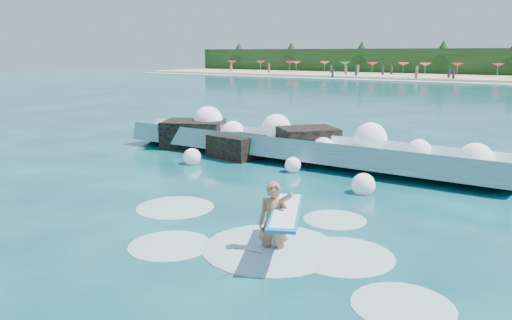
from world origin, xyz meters
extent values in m
plane|color=#082F40|center=(0.00, 0.00, 0.00)|extent=(200.00, 200.00, 0.00)
cube|color=silver|center=(0.00, 67.00, 0.04)|extent=(140.00, 5.00, 0.08)
cube|color=teal|center=(-0.23, 7.37, 0.40)|extent=(16.07, 2.45, 1.34)
cube|color=white|center=(-0.23, 8.17, 0.80)|extent=(16.07, 1.13, 0.63)
cube|color=black|center=(-5.58, 7.39, 0.50)|extent=(3.25, 2.94, 1.44)
cube|color=black|center=(-2.58, 6.59, 0.39)|extent=(2.16, 1.77, 1.11)
cube|color=black|center=(0.12, 7.79, 0.54)|extent=(2.79, 2.83, 1.55)
imported|color=#966846|center=(3.99, -1.02, 0.62)|extent=(0.80, 0.67, 1.88)
cube|color=#0C7CCE|center=(4.27, -0.97, 0.94)|extent=(1.65, 2.57, 0.06)
cube|color=white|center=(4.27, -0.97, 0.96)|extent=(1.46, 2.33, 0.06)
cylinder|color=black|center=(4.17, -2.22, 0.45)|extent=(0.01, 0.91, 0.43)
sphere|color=white|center=(-7.01, 7.02, 0.68)|extent=(0.94, 0.94, 0.94)
sphere|color=white|center=(-5.21, 8.01, 1.17)|extent=(1.34, 1.34, 1.34)
sphere|color=white|center=(-3.47, 7.59, 0.79)|extent=(1.08, 1.08, 1.08)
sphere|color=white|center=(-1.53, 8.04, 1.10)|extent=(1.26, 1.26, 1.26)
sphere|color=white|center=(1.06, 7.28, 0.68)|extent=(0.82, 0.82, 0.82)
sphere|color=white|center=(2.72, 7.83, 1.11)|extent=(1.22, 1.22, 1.22)
sphere|color=white|center=(4.59, 7.63, 0.87)|extent=(0.86, 0.86, 0.86)
sphere|color=white|center=(6.51, 7.28, 0.85)|extent=(1.13, 1.13, 1.13)
sphere|color=white|center=(-3.28, 4.63, 0.26)|extent=(0.70, 0.70, 0.70)
sphere|color=white|center=(0.66, 5.66, 0.26)|extent=(0.59, 0.59, 0.59)
sphere|color=white|center=(3.85, 4.47, 0.25)|extent=(0.74, 0.74, 0.74)
ellipsoid|color=silver|center=(3.85, -0.92, 0.00)|extent=(3.13, 3.13, 0.16)
ellipsoid|color=silver|center=(1.87, -2.05, 0.00)|extent=(1.91, 1.91, 0.10)
ellipsoid|color=silver|center=(5.36, -0.43, 0.00)|extent=(2.26, 2.26, 0.11)
ellipsoid|color=silver|center=(0.02, 0.10, 0.00)|extent=(2.21, 2.21, 0.11)
ellipsoid|color=silver|center=(4.20, 1.65, 0.00)|extent=(1.67, 1.67, 0.08)
ellipsoid|color=silver|center=(7.12, -1.83, 0.00)|extent=(1.81, 1.81, 0.09)
cone|color=red|center=(-55.67, 77.82, 2.25)|extent=(2.00, 2.00, 0.50)
cone|color=red|center=(-49.23, 79.09, 2.25)|extent=(2.00, 2.00, 0.50)
cone|color=red|center=(-43.69, 81.80, 2.25)|extent=(2.00, 2.00, 0.50)
cone|color=#DF416A|center=(-41.05, 79.87, 2.25)|extent=(2.00, 2.00, 0.50)
cone|color=#DF416A|center=(-35.59, 81.64, 2.25)|extent=(2.00, 2.00, 0.50)
cone|color=#147E68|center=(-30.06, 79.02, 2.25)|extent=(2.00, 2.00, 0.50)
cone|color=red|center=(-24.40, 78.31, 2.25)|extent=(2.00, 2.00, 0.50)
cone|color=#DF416A|center=(-19.16, 79.73, 2.25)|extent=(2.00, 2.00, 0.50)
cone|color=#DF416A|center=(-14.86, 78.12, 2.25)|extent=(2.00, 2.00, 0.50)
cone|color=red|center=(-10.20, 80.71, 2.25)|extent=(2.00, 2.00, 0.50)
cone|color=red|center=(-4.10, 81.97, 2.25)|extent=(2.00, 2.00, 0.50)
cube|color=#3F332D|center=(-15.54, 71.16, 1.14)|extent=(0.35, 0.22, 1.47)
cube|color=#262633|center=(-24.06, 72.76, 1.11)|extent=(0.35, 0.22, 1.43)
cube|color=brown|center=(-9.33, 71.27, 1.12)|extent=(0.35, 0.22, 1.43)
cube|color=#3F332D|center=(-34.18, 79.03, 1.21)|extent=(0.35, 0.22, 1.62)
cube|color=#8C664C|center=(-21.36, 80.65, 1.16)|extent=(0.35, 0.22, 1.51)
cube|color=#3F332D|center=(-51.72, 68.10, 0.83)|extent=(0.35, 0.22, 1.49)
cube|color=#3F332D|center=(-16.12, 68.72, 0.81)|extent=(0.35, 0.22, 1.46)
cube|color=#8C664C|center=(-27.65, 74.04, 1.14)|extent=(0.35, 0.22, 1.48)
cube|color=#262633|center=(-46.42, 78.56, 1.11)|extent=(0.35, 0.22, 1.42)
cube|color=brown|center=(-1.81, 68.63, 0.87)|extent=(0.35, 0.22, 1.59)
cube|color=#3F332D|center=(-23.86, 81.99, 1.17)|extent=(0.35, 0.22, 1.54)
cube|color=#8C664C|center=(-43.70, 76.00, 1.16)|extent=(0.35, 0.22, 1.52)
camera|label=1|loc=(9.41, -9.76, 4.26)|focal=35.00mm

